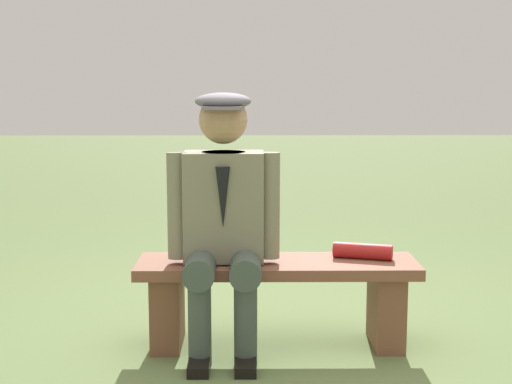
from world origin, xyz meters
name	(u,v)px	position (x,y,z in m)	size (l,w,h in m)	color
ground_plane	(277,345)	(0.00, 0.00, 0.00)	(30.00, 30.00, 0.00)	olive
bench	(277,289)	(0.00, 0.00, 0.29)	(1.41, 0.40, 0.44)	brown
seated_man	(223,212)	(0.27, 0.06, 0.70)	(0.57, 0.56, 1.28)	gray
rolled_magazine	(363,251)	(-0.44, -0.04, 0.48)	(0.08, 0.08, 0.30)	#B21E1E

